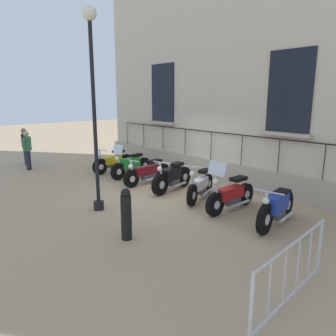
{
  "coord_description": "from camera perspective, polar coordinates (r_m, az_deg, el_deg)",
  "views": [
    {
      "loc": [
        6.61,
        7.58,
        3.06
      ],
      "look_at": [
        -0.04,
        0.0,
        0.8
      ],
      "focal_mm": 34.34,
      "sensor_mm": 36.0,
      "label": 1
    }
  ],
  "objects": [
    {
      "name": "ground_plane",
      "position": [
        10.51,
        -0.16,
        -4.29
      ],
      "size": [
        60.0,
        60.0,
        0.0
      ],
      "primitive_type": "plane",
      "color": "tan"
    },
    {
      "name": "lamppost",
      "position": [
        8.62,
        -13.15,
        12.96
      ],
      "size": [
        0.36,
        0.36,
        5.21
      ],
      "color": "black",
      "rests_on": "ground_plane"
    },
    {
      "name": "motorcycle_white",
      "position": [
        9.75,
        5.79,
        -3.18
      ],
      "size": [
        1.9,
        0.95,
        1.14
      ],
      "color": "black",
      "rests_on": "ground_plane"
    },
    {
      "name": "motorcycle_blue",
      "position": [
        8.16,
        18.68,
        -6.66
      ],
      "size": [
        2.01,
        0.72,
        0.99
      ],
      "color": "black",
      "rests_on": "ground_plane"
    },
    {
      "name": "motorcycle_red",
      "position": [
        8.91,
        11.06,
        -4.72
      ],
      "size": [
        1.98,
        0.66,
        1.44
      ],
      "color": "black",
      "rests_on": "ground_plane"
    },
    {
      "name": "motorcycle_yellow",
      "position": [
        13.45,
        -9.71,
        1.04
      ],
      "size": [
        2.02,
        0.69,
        1.0
      ],
      "color": "black",
      "rests_on": "ground_plane"
    },
    {
      "name": "motorcycle_maroon",
      "position": [
        11.46,
        -3.66,
        -0.8
      ],
      "size": [
        2.13,
        0.55,
        0.94
      ],
      "color": "black",
      "rests_on": "ground_plane"
    },
    {
      "name": "pedestrian_standing",
      "position": [
        16.0,
        -24.09,
        3.89
      ],
      "size": [
        0.34,
        0.5,
        1.65
      ],
      "color": "#23283D",
      "rests_on": "ground_plane"
    },
    {
      "name": "crowd_barrier",
      "position": [
        5.21,
        21.04,
        -16.84
      ],
      "size": [
        2.32,
        0.23,
        1.05
      ],
      "color": "#B7B7BF",
      "rests_on": "ground_plane"
    },
    {
      "name": "motorcycle_green",
      "position": [
        12.48,
        -6.59,
        0.47
      ],
      "size": [
        2.05,
        0.63,
        1.33
      ],
      "color": "black",
      "rests_on": "ground_plane"
    },
    {
      "name": "motorcycle_black",
      "position": [
        10.56,
        0.73,
        -1.74
      ],
      "size": [
        1.98,
        0.72,
        1.05
      ],
      "color": "black",
      "rests_on": "ground_plane"
    },
    {
      "name": "pedestrian_walking",
      "position": [
        14.73,
        -23.71,
        3.24
      ],
      "size": [
        0.4,
        0.42,
        1.64
      ],
      "color": "#23283D",
      "rests_on": "ground_plane"
    },
    {
      "name": "building_facade",
      "position": [
        11.88,
        9.35,
        16.32
      ],
      "size": [
        0.82,
        12.72,
        7.96
      ],
      "color": "beige",
      "rests_on": "ground_plane"
    },
    {
      "name": "bollard",
      "position": [
        7.04,
        -7.44,
        -8.09
      ],
      "size": [
        0.23,
        0.23,
        1.15
      ],
      "color": "black",
      "rests_on": "ground_plane"
    }
  ]
}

